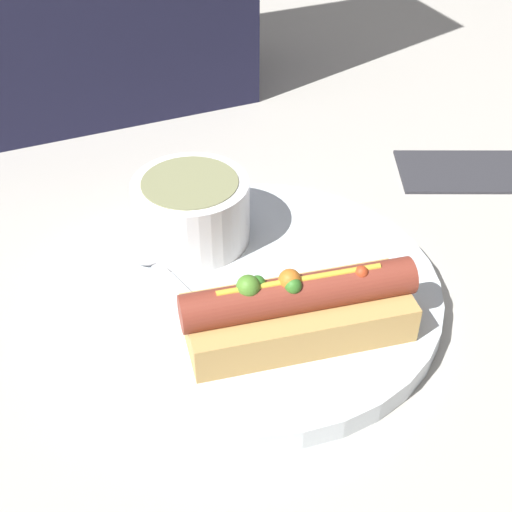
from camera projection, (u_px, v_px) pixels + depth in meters
The scene contains 6 objects.
ground_plane at pixel (256, 301), 0.59m from camera, with size 4.00×4.00×0.00m, color #BCB7AD.
dinner_plate at pixel (256, 293), 0.58m from camera, with size 0.30×0.30×0.02m.
hot_dog at pixel (298, 309), 0.52m from camera, with size 0.17×0.09×0.06m.
soup_bowl at pixel (191, 207), 0.60m from camera, with size 0.10×0.10×0.06m.
spoon at pixel (160, 268), 0.58m from camera, with size 0.06×0.16×0.01m.
napkin at pixel (470, 170), 0.74m from camera, with size 0.17×0.13×0.01m.
Camera 1 is at (-0.17, -0.40, 0.40)m, focal length 50.00 mm.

